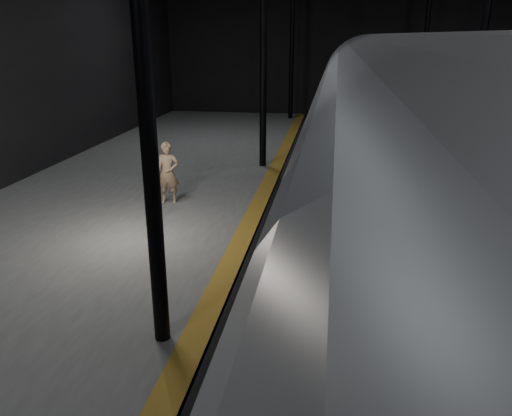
# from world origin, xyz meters

# --- Properties ---
(ground) EXTENTS (44.00, 44.00, 0.00)m
(ground) POSITION_xyz_m (0.00, 0.00, 0.00)
(ground) COLOR black
(ground) RESTS_ON ground
(platform_left) EXTENTS (9.00, 43.80, 1.00)m
(platform_left) POSITION_xyz_m (-7.50, 0.00, 0.50)
(platform_left) COLOR #4B4B48
(platform_left) RESTS_ON ground
(tactile_strip) EXTENTS (0.50, 43.80, 0.01)m
(tactile_strip) POSITION_xyz_m (-3.25, 0.00, 1.00)
(tactile_strip) COLOR brown
(tactile_strip) RESTS_ON platform_left
(track) EXTENTS (2.40, 43.00, 0.24)m
(track) POSITION_xyz_m (0.00, 0.00, 0.07)
(track) COLOR #3F3328
(track) RESTS_ON ground
(train) EXTENTS (3.23, 21.63, 5.78)m
(train) POSITION_xyz_m (-0.00, -2.85, 3.23)
(train) COLOR #95989D
(train) RESTS_ON ground
(woman) EXTENTS (0.73, 0.53, 1.88)m
(woman) POSITION_xyz_m (-5.98, 2.98, 1.94)
(woman) COLOR tan
(woman) RESTS_ON platform_left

